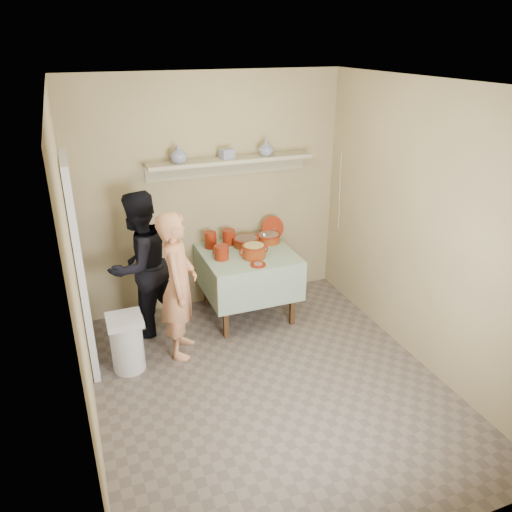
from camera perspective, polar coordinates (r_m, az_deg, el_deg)
name	(u,v)px	position (r m, az deg, el deg)	size (l,w,h in m)	color
ground	(270,385)	(4.68, 1.62, -14.51)	(3.50, 3.50, 0.00)	#64574F
tile_panel	(80,268)	(4.73, -19.44, -1.35)	(0.06, 0.70, 2.00)	silver
plate_stack_a	(211,240)	(5.51, -5.21, 1.85)	(0.14, 0.14, 0.18)	maroon
plate_stack_b	(229,237)	(5.59, -3.13, 2.17)	(0.14, 0.14, 0.17)	maroon
bowl_stack	(222,252)	(5.22, -3.96, 0.41)	(0.15, 0.15, 0.15)	maroon
empty_bowl	(221,250)	(5.40, -4.07, 0.64)	(0.17, 0.17, 0.05)	maroon
propped_lid	(273,228)	(5.76, 1.91, 3.25)	(0.27, 0.27, 0.02)	maroon
vase_right	(266,148)	(5.49, 1.16, 12.27)	(0.16, 0.16, 0.17)	navy
vase_left	(178,154)	(5.22, -8.85, 11.42)	(0.17, 0.17, 0.18)	navy
ceramic_box	(227,154)	(5.36, -3.33, 11.57)	(0.14, 0.10, 0.10)	navy
person_cook	(179,285)	(4.80, -8.84, -3.34)	(0.54, 0.35, 1.47)	tan
person_helper	(140,265)	(5.21, -13.10, -1.01)	(0.75, 0.58, 1.54)	black
room_shell	(272,218)	(3.90, 1.90, 4.42)	(3.04, 3.54, 2.62)	tan
serving_table	(247,262)	(5.45, -1.01, -0.71)	(0.97, 0.97, 0.76)	#4C2D16
cazuela_meat_a	(246,241)	(5.54, -1.17, 1.73)	(0.30, 0.30, 0.10)	maroon
cazuela_meat_b	(269,237)	(5.65, 1.45, 2.15)	(0.28, 0.28, 0.10)	maroon
ladle	(264,235)	(5.58, 0.96, 2.43)	(0.08, 0.26, 0.19)	silver
cazuela_rice	(254,250)	(5.24, -0.25, 0.67)	(0.33, 0.25, 0.14)	maroon
front_plate	(258,265)	(5.08, 0.24, -0.98)	(0.16, 0.16, 0.03)	maroon
wall_shelf	(230,162)	(5.44, -2.96, 10.70)	(1.80, 0.25, 0.21)	tan
trash_bin	(127,343)	(4.87, -14.52, -9.60)	(0.32, 0.32, 0.56)	silver
electrical_cord	(340,192)	(5.90, 9.55, 7.21)	(0.01, 0.05, 0.90)	silver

